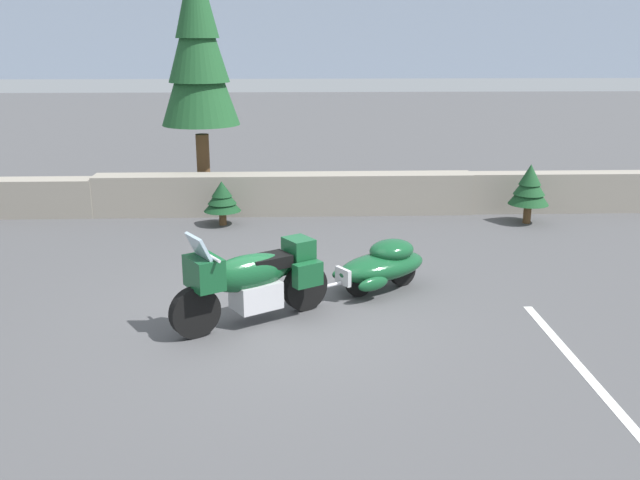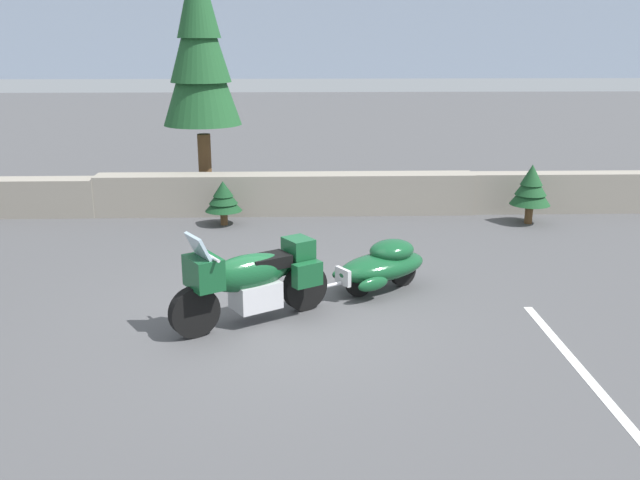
{
  "view_description": "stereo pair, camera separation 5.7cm",
  "coord_description": "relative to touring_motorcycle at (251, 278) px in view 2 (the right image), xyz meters",
  "views": [
    {
      "loc": [
        0.22,
        -8.84,
        3.67
      ],
      "look_at": [
        0.58,
        0.86,
        0.85
      ],
      "focal_mm": 39.49,
      "sensor_mm": 36.0,
      "label": 1
    },
    {
      "loc": [
        0.28,
        -8.84,
        3.67
      ],
      "look_at": [
        0.58,
        0.86,
        0.85
      ],
      "focal_mm": 39.49,
      "sensor_mm": 36.0,
      "label": 2
    }
  ],
  "objects": [
    {
      "name": "pine_sapling_farther",
      "position": [
        -0.88,
        5.08,
        -0.06
      ],
      "size": [
        0.75,
        0.75,
        0.9
      ],
      "color": "brown",
      "rests_on": "ground"
    },
    {
      "name": "parking_stripe_marker",
      "position": [
        3.84,
        -1.38,
        -0.62
      ],
      "size": [
        0.12,
        3.6,
        0.01
      ],
      "primitive_type": "cube",
      "color": "silver",
      "rests_on": "ground"
    },
    {
      "name": "ground_plane",
      "position": [
        0.35,
        0.12,
        -0.62
      ],
      "size": [
        80.0,
        80.0,
        0.0
      ],
      "primitive_type": "plane",
      "color": "#4C4C4F"
    },
    {
      "name": "distant_ridgeline",
      "position": [
        0.35,
        95.93,
        7.38
      ],
      "size": [
        240.0,
        80.0,
        16.0
      ],
      "primitive_type": "cube",
      "color": "#99A8BF",
      "rests_on": "ground"
    },
    {
      "name": "stone_guard_wall",
      "position": [
        0.0,
        5.97,
        -0.2
      ],
      "size": [
        24.0,
        0.61,
        0.86
      ],
      "color": "gray",
      "rests_on": "ground"
    },
    {
      "name": "car_shaped_trailer",
      "position": [
        1.87,
        1.16,
        -0.21
      ],
      "size": [
        2.06,
        1.47,
        0.76
      ],
      "color": "black",
      "rests_on": "ground"
    },
    {
      "name": "touring_motorcycle",
      "position": [
        0.0,
        0.0,
        0.0
      ],
      "size": [
        2.03,
        1.46,
        1.33
      ],
      "color": "black",
      "rests_on": "ground"
    },
    {
      "name": "pine_sapling_near",
      "position": [
        5.31,
        5.0,
        0.14
      ],
      "size": [
        0.81,
        0.81,
        1.21
      ],
      "color": "brown",
      "rests_on": "ground"
    },
    {
      "name": "pine_tree_tall",
      "position": [
        -1.45,
        6.9,
        2.83
      ],
      "size": [
        1.7,
        1.7,
        5.52
      ],
      "color": "brown",
      "rests_on": "ground"
    }
  ]
}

